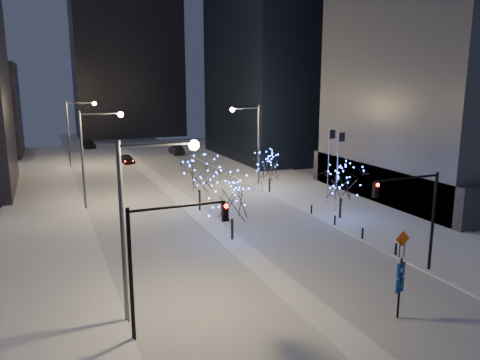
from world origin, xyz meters
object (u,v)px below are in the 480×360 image
street_lamp_w_near (142,206)px  street_lamp_w_mid (93,146)px  traffic_signal_east (416,207)px  car_far (89,144)px  holiday_tree_plaza_far (270,167)px  traffic_signal_west (161,248)px  car_mid (176,150)px  street_lamp_east (252,135)px  holiday_tree_plaza_near (341,183)px  holiday_tree_median_far (199,175)px  wayfinding_sign (400,282)px  holiday_tree_median_near (232,198)px  car_near (127,159)px  construction_sign (403,241)px  street_lamp_w_far (75,125)px

street_lamp_w_near → street_lamp_w_mid: (0.00, 25.00, 0.00)m
traffic_signal_east → car_far: traffic_signal_east is taller
car_far → holiday_tree_plaza_far: size_ratio=1.14×
traffic_signal_west → car_mid: size_ratio=1.45×
traffic_signal_west → traffic_signal_east: same height
street_lamp_w_near → holiday_tree_plaza_far: bearing=50.8°
street_lamp_east → traffic_signal_west: bearing=-121.7°
street_lamp_w_near → holiday_tree_plaza_near: street_lamp_w_near is taller
holiday_tree_median_far → holiday_tree_plaza_far: (10.00, 4.39, -0.62)m
wayfinding_sign → holiday_tree_plaza_far: bearing=64.0°
street_lamp_w_near → holiday_tree_median_near: 13.89m
street_lamp_east → holiday_tree_median_far: street_lamp_east is taller
holiday_tree_plaza_far → car_far: bearing=108.4°
street_lamp_w_mid → car_near: 27.33m
traffic_signal_east → car_mid: (-0.69, 57.78, -3.96)m
street_lamp_w_mid → holiday_tree_plaza_near: bearing=-32.3°
holiday_tree_plaza_near → traffic_signal_east: bearing=-103.4°
traffic_signal_west → holiday_tree_median_near: traffic_signal_west is taller
street_lamp_east → car_near: (-11.58, 22.65, -5.74)m
traffic_signal_east → construction_sign: 4.41m
traffic_signal_west → traffic_signal_east: 17.41m
street_lamp_w_far → traffic_signal_east: bearing=-70.7°
traffic_signal_west → wayfinding_sign: traffic_signal_west is taller
traffic_signal_west → car_mid: (16.69, 58.78, -3.96)m
street_lamp_w_far → car_mid: size_ratio=2.07×
street_lamp_w_far → holiday_tree_plaza_near: size_ratio=1.91×
traffic_signal_west → car_near: 53.27m
street_lamp_w_mid → holiday_tree_median_far: size_ratio=1.82×
holiday_tree_plaza_near → street_lamp_w_far: bearing=118.7°
street_lamp_w_near → car_near: bearing=81.6°
street_lamp_w_mid → traffic_signal_west: bearing=-88.9°
holiday_tree_plaza_near → car_mid: bearing=94.7°
holiday_tree_median_far → holiday_tree_plaza_near: size_ratio=1.05×
holiday_tree_plaza_near → wayfinding_sign: holiday_tree_plaza_near is taller
traffic_signal_east → holiday_tree_median_far: bearing=112.4°
traffic_signal_west → street_lamp_east: bearing=58.3°
construction_sign → traffic_signal_east: bearing=-116.6°
street_lamp_w_mid → car_mid: 36.58m
street_lamp_w_near → traffic_signal_west: size_ratio=1.43×
car_near → construction_sign: bearing=-83.9°
street_lamp_w_near → street_lamp_w_far: 50.00m
street_lamp_east → car_far: size_ratio=1.86×
holiday_tree_median_near → holiday_tree_median_far: (0.27, 9.44, 0.12)m
street_lamp_east → car_far: 46.66m
street_lamp_east → wayfinding_sign: (-6.16, -33.40, -4.28)m
street_lamp_w_far → construction_sign: size_ratio=4.88×
street_lamp_w_mid → wayfinding_sign: street_lamp_w_mid is taller
traffic_signal_east → holiday_tree_median_far: (-8.44, 20.49, -0.97)m
traffic_signal_east → car_near: traffic_signal_east is taller
street_lamp_east → construction_sign: 27.00m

